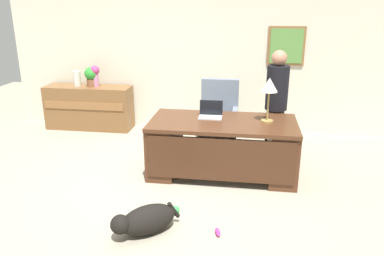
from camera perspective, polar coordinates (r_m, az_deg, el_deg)
name	(u,v)px	position (r m, az deg, el deg)	size (l,w,h in m)	color
ground_plane	(171,190)	(4.93, -3.14, -9.28)	(12.00, 12.00, 0.00)	#9E937F
back_wall	(199,56)	(6.99, 1.02, 10.77)	(7.00, 0.16, 2.70)	beige
desk	(222,146)	(5.21, 4.57, -2.66)	(1.97, 0.98, 0.76)	#4C2B19
credenza	(89,107)	(7.38, -15.16, 3.02)	(1.60, 0.50, 0.80)	brown
armchair	(219,119)	(6.14, 4.04, 1.41)	(0.60, 0.59, 1.11)	slate
person_standing	(276,105)	(5.70, 12.49, 3.36)	(0.32, 0.32, 1.65)	#262323
dog_lying	(145,220)	(4.06, -7.10, -13.55)	(0.66, 0.61, 0.30)	black
laptop	(211,113)	(5.28, 2.83, 2.25)	(0.32, 0.22, 0.22)	#B2B5BA
desk_lamp	(269,88)	(5.06, 11.52, 5.96)	(0.22, 0.22, 0.59)	#9E8447
vase_with_flowers	(95,74)	(7.18, -14.36, 7.82)	(0.17, 0.17, 0.39)	#C882AE
vase_empty	(77,79)	(7.34, -16.87, 7.12)	(0.13, 0.13, 0.28)	silver
potted_plant	(91,76)	(7.22, -14.89, 7.58)	(0.24, 0.24, 0.36)	brown
dog_toy_ball	(175,210)	(4.40, -2.54, -12.24)	(0.10, 0.10, 0.10)	green
dog_toy_bone	(218,232)	(4.09, 3.88, -15.34)	(0.15, 0.05, 0.05)	#D8338C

